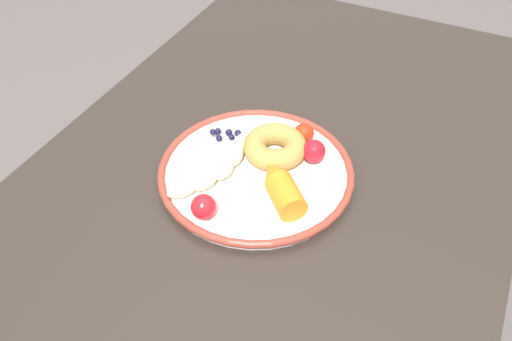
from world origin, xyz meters
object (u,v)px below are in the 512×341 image
object	(u,v)px
plate	(256,172)
banana	(218,168)
tomato_far	(304,134)
carrot_orange	(281,186)
blueberry_pile	(227,135)
dining_table	(275,206)
tomato_near	(204,207)
tomato_mid	(314,151)
donut	(275,147)

from	to	relation	value
plate	banana	distance (m)	0.06
tomato_far	carrot_orange	bearing A→B (deg)	7.36
blueberry_pile	carrot_orange	bearing A→B (deg)	58.25
dining_table	carrot_orange	bearing A→B (deg)	28.48
tomato_near	tomato_mid	world-z (taller)	same
plate	donut	bearing A→B (deg)	166.01
blueberry_pile	tomato_far	bearing A→B (deg)	113.09
blueberry_pile	tomato_near	xyz separation A→B (m)	(0.16, 0.05, 0.01)
banana	tomato_near	distance (m)	0.08
banana	tomato_near	xyz separation A→B (m)	(0.08, 0.02, 0.01)
dining_table	tomato_far	xyz separation A→B (m)	(-0.06, 0.02, 0.12)
donut	tomato_mid	xyz separation A→B (m)	(-0.01, 0.06, 0.00)
carrot_orange	tomato_mid	distance (m)	0.09
carrot_orange	donut	world-z (taller)	carrot_orange
donut	tomato_mid	world-z (taller)	tomato_mid
dining_table	tomato_mid	distance (m)	0.14
tomato_far	blueberry_pile	bearing A→B (deg)	-66.91
carrot_orange	tomato_far	bearing A→B (deg)	-172.64
plate	carrot_orange	world-z (taller)	carrot_orange
blueberry_pile	tomato_mid	distance (m)	0.14
plate	blueberry_pile	bearing A→B (deg)	-122.11
carrot_orange	blueberry_pile	world-z (taller)	carrot_orange
blueberry_pile	tomato_far	xyz separation A→B (m)	(-0.05, 0.11, 0.01)
plate	tomato_far	distance (m)	0.10
carrot_orange	dining_table	bearing A→B (deg)	-151.52
carrot_orange	tomato_near	size ratio (longest dim) A/B	2.82
plate	tomato_near	bearing A→B (deg)	-12.21
plate	banana	bearing A→B (deg)	-56.16
dining_table	carrot_orange	size ratio (longest dim) A/B	11.22
banana	blueberry_pile	bearing A→B (deg)	-161.03
donut	banana	bearing A→B (deg)	-37.40
tomato_near	tomato_far	world-z (taller)	tomato_near
banana	dining_table	bearing A→B (deg)	136.69
banana	tomato_mid	world-z (taller)	tomato_mid
dining_table	plate	xyz separation A→B (m)	(0.04, -0.02, 0.10)
carrot_orange	tomato_near	distance (m)	0.11
banana	tomato_mid	bearing A→B (deg)	128.04
blueberry_pile	tomato_near	world-z (taller)	tomato_near
plate	donut	size ratio (longest dim) A/B	3.05
plate	tomato_near	size ratio (longest dim) A/B	8.24
tomato_mid	tomato_near	bearing A→B (deg)	-28.44
tomato_near	tomato_mid	xyz separation A→B (m)	(-0.17, 0.09, 0.00)
carrot_orange	tomato_near	world-z (taller)	carrot_orange
plate	tomato_far	xyz separation A→B (m)	(-0.09, 0.04, 0.02)
carrot_orange	tomato_mid	bearing A→B (deg)	171.24
dining_table	tomato_far	bearing A→B (deg)	159.73
tomato_near	tomato_mid	bearing A→B (deg)	151.56
tomato_far	plate	bearing A→B (deg)	-22.15
carrot_orange	blueberry_pile	size ratio (longest dim) A/B	1.89
dining_table	plate	distance (m)	0.11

